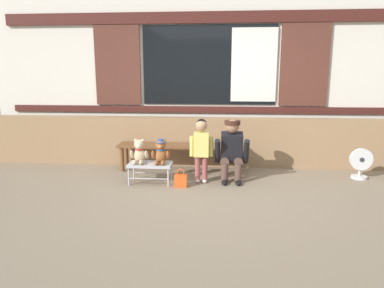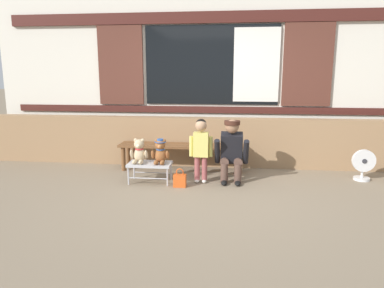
{
  "view_description": "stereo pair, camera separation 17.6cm",
  "coord_description": "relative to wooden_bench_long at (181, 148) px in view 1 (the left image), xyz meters",
  "views": [
    {
      "loc": [
        0.22,
        -4.64,
        1.61
      ],
      "look_at": [
        -0.21,
        0.58,
        0.55
      ],
      "focal_mm": 32.82,
      "sensor_mm": 36.0,
      "label": 1
    },
    {
      "loc": [
        0.4,
        -4.62,
        1.61
      ],
      "look_at": [
        -0.21,
        0.58,
        0.55
      ],
      "focal_mm": 32.82,
      "sensor_mm": 36.0,
      "label": 2
    }
  ],
  "objects": [
    {
      "name": "shop_facade",
      "position": [
        0.44,
        0.88,
        1.26
      ],
      "size": [
        8.12,
        0.26,
        3.24
      ],
      "color": "silver",
      "rests_on": "ground"
    },
    {
      "name": "wooden_bench_long",
      "position": [
        0.0,
        0.0,
        0.0
      ],
      "size": [
        2.1,
        0.4,
        0.44
      ],
      "color": "brown",
      "rests_on": "ground"
    },
    {
      "name": "teddy_bear_with_hat",
      "position": [
        -0.21,
        -0.73,
        0.1
      ],
      "size": [
        0.28,
        0.27,
        0.36
      ],
      "color": "#93562D",
      "rests_on": "small_display_bench"
    },
    {
      "name": "adult_crouching",
      "position": [
        0.84,
        -0.56,
        0.11
      ],
      "size": [
        0.5,
        0.49,
        0.95
      ],
      "color": "brown",
      "rests_on": "ground"
    },
    {
      "name": "brick_low_wall",
      "position": [
        0.44,
        0.37,
        0.05
      ],
      "size": [
        7.96,
        0.25,
        0.85
      ],
      "primitive_type": "cube",
      "color": "#997551",
      "rests_on": "ground"
    },
    {
      "name": "ground_plane",
      "position": [
        0.44,
        -1.06,
        -0.37
      ],
      "size": [
        60.0,
        60.0,
        0.0
      ],
      "primitive_type": "plane",
      "color": "#84725B"
    },
    {
      "name": "small_display_bench",
      "position": [
        -0.37,
        -0.73,
        -0.11
      ],
      "size": [
        0.64,
        0.36,
        0.3
      ],
      "color": "#BCBCC1",
      "rests_on": "ground"
    },
    {
      "name": "handbag_on_ground",
      "position": [
        0.1,
        -0.89,
        -0.28
      ],
      "size": [
        0.18,
        0.11,
        0.27
      ],
      "color": "#DB561E",
      "rests_on": "ground"
    },
    {
      "name": "teddy_bear_plain",
      "position": [
        -0.53,
        -0.73,
        0.09
      ],
      "size": [
        0.28,
        0.26,
        0.36
      ],
      "color": "#CCB289",
      "rests_on": "small_display_bench"
    },
    {
      "name": "child_standing",
      "position": [
        0.38,
        -0.65,
        0.22
      ],
      "size": [
        0.35,
        0.18,
        0.96
      ],
      "color": "#994C4C",
      "rests_on": "ground"
    },
    {
      "name": "floor_fan",
      "position": [
        2.82,
        -0.27,
        -0.13
      ],
      "size": [
        0.34,
        0.24,
        0.48
      ],
      "color": "silver",
      "rests_on": "ground"
    }
  ]
}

